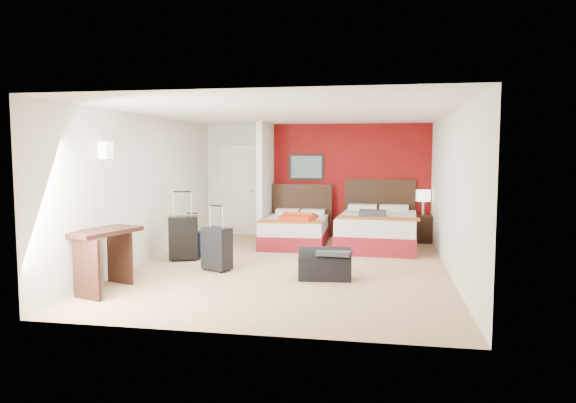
% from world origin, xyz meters
% --- Properties ---
extents(ground, '(6.50, 6.50, 0.00)m').
position_xyz_m(ground, '(0.00, 0.00, 0.00)').
color(ground, '#D2B081').
rests_on(ground, ground).
extents(room_walls, '(5.02, 6.52, 2.50)m').
position_xyz_m(room_walls, '(-1.40, 1.42, 1.26)').
color(room_walls, silver).
rests_on(room_walls, ground).
extents(red_accent_panel, '(3.50, 0.04, 2.50)m').
position_xyz_m(red_accent_panel, '(0.75, 3.23, 1.25)').
color(red_accent_panel, maroon).
rests_on(red_accent_panel, ground).
extents(partition_wall, '(0.12, 1.20, 2.50)m').
position_xyz_m(partition_wall, '(-1.00, 2.61, 1.25)').
color(partition_wall, silver).
rests_on(partition_wall, ground).
extents(entry_door, '(0.82, 0.06, 2.05)m').
position_xyz_m(entry_door, '(-1.75, 3.20, 1.02)').
color(entry_door, silver).
rests_on(entry_door, ground).
extents(bed_left, '(1.29, 1.81, 0.53)m').
position_xyz_m(bed_left, '(-0.26, 2.04, 0.27)').
color(bed_left, white).
rests_on(bed_left, ground).
extents(bed_right, '(1.61, 2.22, 0.64)m').
position_xyz_m(bed_right, '(1.39, 2.09, 0.32)').
color(bed_right, white).
rests_on(bed_right, ground).
extents(red_suitcase_open, '(0.81, 0.99, 0.11)m').
position_xyz_m(red_suitcase_open, '(-0.16, 1.94, 0.59)').
color(red_suitcase_open, red).
rests_on(red_suitcase_open, bed_left).
extents(jacket_bundle, '(0.52, 0.42, 0.12)m').
position_xyz_m(jacket_bundle, '(1.29, 1.79, 0.70)').
color(jacket_bundle, '#3B3B40').
rests_on(jacket_bundle, bed_right).
extents(nightstand, '(0.41, 0.41, 0.57)m').
position_xyz_m(nightstand, '(2.31, 2.83, 0.28)').
color(nightstand, black).
rests_on(nightstand, ground).
extents(table_lamp, '(0.38, 0.38, 0.53)m').
position_xyz_m(table_lamp, '(2.31, 2.83, 0.83)').
color(table_lamp, silver).
rests_on(table_lamp, nightstand).
extents(suitcase_black, '(0.57, 0.46, 0.74)m').
position_xyz_m(suitcase_black, '(-1.93, 0.19, 0.37)').
color(suitcase_black, black).
rests_on(suitcase_black, ground).
extents(suitcase_charcoal, '(0.52, 0.43, 0.65)m').
position_xyz_m(suitcase_charcoal, '(-1.10, -0.48, 0.33)').
color(suitcase_charcoal, black).
rests_on(suitcase_charcoal, ground).
extents(suitcase_navy, '(0.35, 0.24, 0.45)m').
position_xyz_m(suitcase_navy, '(-1.81, 0.34, 0.22)').
color(suitcase_navy, black).
rests_on(suitcase_navy, ground).
extents(duffel_bag, '(0.81, 0.49, 0.39)m').
position_xyz_m(duffel_bag, '(0.64, -0.74, 0.19)').
color(duffel_bag, black).
rests_on(duffel_bag, ground).
extents(jacket_draped, '(0.53, 0.46, 0.06)m').
position_xyz_m(jacket_draped, '(0.79, -0.79, 0.42)').
color(jacket_draped, '#36353A').
rests_on(jacket_draped, duffel_bag).
extents(desk, '(0.79, 1.11, 0.84)m').
position_xyz_m(desk, '(-2.22, -1.92, 0.42)').
color(desk, black).
rests_on(desk, ground).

